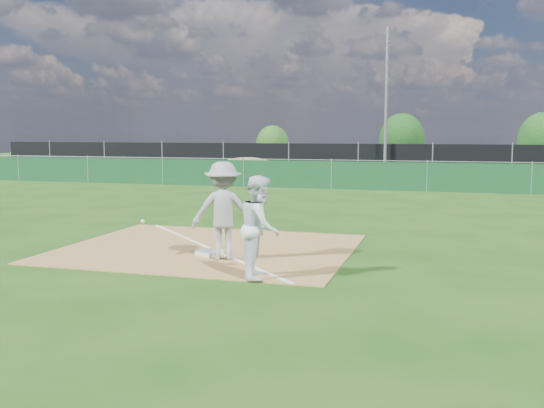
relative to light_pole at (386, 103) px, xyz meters
The scene contains 17 objects.
ground 13.40m from the light_pole, 96.74° to the right, with size 90.00×90.00×0.00m, color #1B430E.
infield_dirt 22.11m from the light_pole, 93.95° to the right, with size 6.00×5.00×0.02m, color olive.
foul_line 22.11m from the light_pole, 93.95° to the right, with size 0.08×7.00×0.01m, color white.
green_fence 8.55m from the light_pole, 101.02° to the right, with size 44.00×0.05×1.20m, color #103D1E.
dirt_mound 8.46m from the light_pole, 147.13° to the right, with size 3.38×2.60×1.17m, color #9A7D4A.
black_fence 3.46m from the light_pole, 168.69° to the left, with size 46.00×0.04×1.80m, color black.
parking_lot 6.80m from the light_pole, 105.80° to the left, with size 46.00×9.00×0.01m, color black.
light_pole is the anchor object (origin of this frame).
first_base 22.76m from the light_pole, 93.05° to the right, with size 0.41×0.41×0.09m, color white.
play_at_first 22.88m from the light_pole, 91.98° to the right, with size 2.43×1.05×1.88m.
runner 24.05m from the light_pole, 89.23° to the right, with size 0.85×0.66×1.74m, color white.
car_left 10.71m from the light_pole, 148.79° to the left, with size 1.74×4.32×1.47m, color #ACAFB4.
car_mid 7.51m from the light_pole, 124.47° to the left, with size 1.56×4.48×1.47m, color #111433.
car_right 8.21m from the light_pole, 49.03° to the left, with size 1.98×4.88×1.42m, color black.
tree_left 14.02m from the light_pole, 132.60° to the left, with size 2.48×2.48×2.94m.
tree_mid 10.93m from the light_pole, 89.46° to the left, with size 3.18×3.18×3.78m.
tree_right 14.69m from the light_pole, 49.87° to the left, with size 3.19×3.19×3.78m.
Camera 1 is at (4.82, -10.73, 2.46)m, focal length 40.00 mm.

